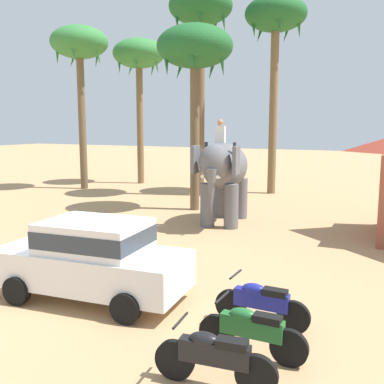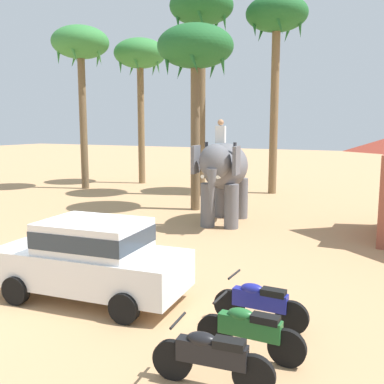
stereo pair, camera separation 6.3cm
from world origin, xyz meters
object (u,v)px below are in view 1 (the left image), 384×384
object	(u,v)px
elephant_with_mahout	(224,171)
palm_tree_left_of_road	(195,52)
palm_tree_leaning_seaward	(201,15)
motorcycle_nearest_camera	(214,356)
palm_tree_far_back	(276,22)
motorcycle_mid_row	(261,302)
car_sedan_foreground	(93,256)
palm_tree_behind_elephant	(79,48)
palm_tree_near_hut	(139,58)
motorcycle_second_in_row	(251,330)

from	to	relation	value
elephant_with_mahout	palm_tree_left_of_road	size ratio (longest dim) A/B	0.51
elephant_with_mahout	palm_tree_leaning_seaward	distance (m)	9.90
motorcycle_nearest_camera	palm_tree_left_of_road	bearing A→B (deg)	116.87
palm_tree_far_back	palm_tree_leaning_seaward	distance (m)	3.96
motorcycle_mid_row	palm_tree_far_back	bearing A→B (deg)	105.41
car_sedan_foreground	elephant_with_mahout	bearing A→B (deg)	92.02
motorcycle_mid_row	palm_tree_behind_elephant	xyz separation A→B (m)	(-14.73, 12.90, 7.49)
elephant_with_mahout	palm_tree_behind_elephant	xyz separation A→B (m)	(-10.83, 5.13, 5.96)
palm_tree_behind_elephant	palm_tree_far_back	world-z (taller)	palm_tree_far_back
car_sedan_foreground	palm_tree_behind_elephant	world-z (taller)	palm_tree_behind_elephant
motorcycle_mid_row	palm_tree_near_hut	bearing A→B (deg)	128.51
motorcycle_mid_row	palm_tree_far_back	xyz separation A→B (m)	(-4.40, 15.94, 8.49)
car_sedan_foreground	motorcycle_mid_row	size ratio (longest dim) A/B	2.36
elephant_with_mahout	palm_tree_far_back	world-z (taller)	palm_tree_far_back
motorcycle_mid_row	palm_tree_behind_elephant	size ratio (longest dim) A/B	0.20
elephant_with_mahout	palm_tree_far_back	distance (m)	10.75
motorcycle_nearest_camera	palm_tree_near_hut	size ratio (longest dim) A/B	0.20
motorcycle_second_in_row	palm_tree_far_back	distance (m)	19.62
palm_tree_near_hut	palm_tree_left_of_road	xyz separation A→B (m)	(7.00, -6.62, -1.03)
motorcycle_second_in_row	palm_tree_behind_elephant	world-z (taller)	palm_tree_behind_elephant
motorcycle_nearest_camera	motorcycle_mid_row	world-z (taller)	same
elephant_with_mahout	palm_tree_left_of_road	bearing A→B (deg)	136.83
palm_tree_near_hut	palm_tree_far_back	xyz separation A→B (m)	(8.68, -0.50, 1.20)
motorcycle_second_in_row	palm_tree_left_of_road	distance (m)	14.10
motorcycle_nearest_camera	motorcycle_mid_row	distance (m)	2.15
palm_tree_left_of_road	elephant_with_mahout	bearing A→B (deg)	-43.17
motorcycle_nearest_camera	palm_tree_left_of_road	size ratio (longest dim) A/B	0.23
palm_tree_behind_elephant	palm_tree_leaning_seaward	size ratio (longest dim) A/B	0.88
car_sedan_foreground	motorcycle_second_in_row	world-z (taller)	car_sedan_foreground
motorcycle_second_in_row	motorcycle_mid_row	world-z (taller)	same
car_sedan_foreground	motorcycle_second_in_row	xyz separation A→B (m)	(3.81, -0.87, -0.46)
motorcycle_nearest_camera	palm_tree_behind_elephant	size ratio (longest dim) A/B	0.20
palm_tree_leaning_seaward	palm_tree_near_hut	bearing A→B (deg)	152.57
car_sedan_foreground	motorcycle_mid_row	distance (m)	3.65
car_sedan_foreground	palm_tree_near_hut	size ratio (longest dim) A/B	0.47
palm_tree_near_hut	palm_tree_leaning_seaward	size ratio (longest dim) A/B	0.86
palm_tree_behind_elephant	palm_tree_far_back	bearing A→B (deg)	16.42
motorcycle_mid_row	palm_tree_left_of_road	world-z (taller)	palm_tree_left_of_road
motorcycle_nearest_camera	palm_tree_left_of_road	xyz separation A→B (m)	(-6.07, 11.97, 6.25)
palm_tree_near_hut	palm_tree_far_back	bearing A→B (deg)	-3.27
car_sedan_foreground	palm_tree_near_hut	distance (m)	20.38
palm_tree_near_hut	palm_tree_behind_elephant	bearing A→B (deg)	-114.97
palm_tree_near_hut	motorcycle_second_in_row	bearing A→B (deg)	-52.94
palm_tree_left_of_road	palm_tree_far_back	distance (m)	6.73
elephant_with_mahout	palm_tree_far_back	xyz separation A→B (m)	(-0.50, 8.17, 6.96)
car_sedan_foreground	palm_tree_near_hut	bearing A→B (deg)	119.54
motorcycle_mid_row	palm_tree_leaning_seaward	xyz separation A→B (m)	(-7.57, 13.58, 8.66)
elephant_with_mahout	palm_tree_behind_elephant	bearing A→B (deg)	154.68
motorcycle_second_in_row	palm_tree_left_of_road	world-z (taller)	palm_tree_left_of_road
palm_tree_near_hut	palm_tree_leaning_seaward	world-z (taller)	palm_tree_leaning_seaward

